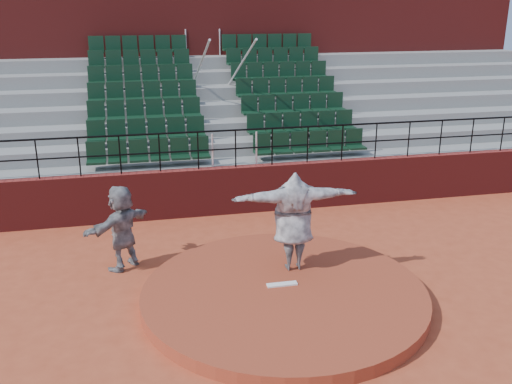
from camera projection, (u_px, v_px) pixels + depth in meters
ground at (284, 300)px, 11.07m from camera, size 90.00×90.00×0.00m
pitchers_mound at (284, 294)px, 11.03m from camera, size 5.50×5.50×0.25m
pitching_rubber at (282, 284)px, 11.13m from camera, size 0.60×0.15×0.03m
boundary_wall at (236, 190)px, 15.49m from camera, size 24.00×0.30×1.30m
wall_railing at (235, 140)px, 15.06m from camera, size 24.04×0.05×1.03m
seating_deck at (215, 133)px, 18.62m from camera, size 24.00×5.97×4.63m
press_box_facade at (198, 56)px, 21.61m from camera, size 24.00×3.00×7.10m
pitcher at (293, 221)px, 11.54m from camera, size 2.57×0.81×2.07m
fielder at (122, 227)px, 12.16m from camera, size 1.65×1.58×1.87m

